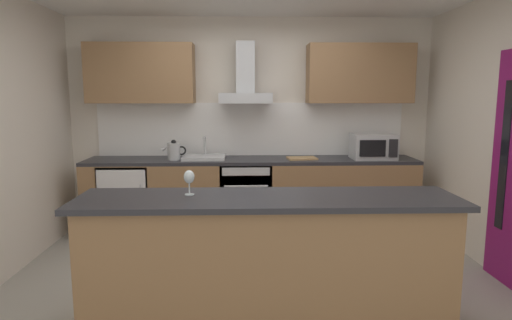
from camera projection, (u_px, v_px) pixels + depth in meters
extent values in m
cube|color=gray|center=(255.00, 284.00, 3.87)|extent=(5.47, 4.60, 0.02)
cube|color=silver|center=(251.00, 123.00, 5.51)|extent=(5.47, 0.12, 2.60)
cube|color=white|center=(251.00, 129.00, 5.45)|extent=(3.80, 0.02, 0.66)
cube|color=olive|center=(252.00, 197.00, 5.27)|extent=(3.94, 0.60, 0.86)
cube|color=#28282D|center=(251.00, 160.00, 5.20)|extent=(3.94, 0.60, 0.04)
cube|color=olive|center=(268.00, 265.00, 3.10)|extent=(2.57, 0.52, 0.92)
cube|color=#28282D|center=(268.00, 199.00, 3.03)|extent=(2.67, 0.64, 0.04)
cube|color=olive|center=(141.00, 73.00, 5.15)|extent=(1.26, 0.32, 0.70)
cube|color=olive|center=(360.00, 74.00, 5.23)|extent=(1.26, 0.32, 0.70)
cube|color=black|center=(504.00, 156.00, 3.81)|extent=(0.01, 0.11, 1.31)
cube|color=slate|center=(246.00, 195.00, 5.24)|extent=(0.60, 0.56, 0.80)
cube|color=black|center=(246.00, 206.00, 4.96)|extent=(0.50, 0.02, 0.48)
cube|color=#B7BABC|center=(246.00, 172.00, 4.90)|extent=(0.54, 0.02, 0.09)
cylinder|color=#B7BABC|center=(246.00, 186.00, 4.89)|extent=(0.49, 0.02, 0.02)
cube|color=white|center=(129.00, 199.00, 5.20)|extent=(0.58, 0.56, 0.85)
cube|color=silver|center=(122.00, 205.00, 4.92)|extent=(0.55, 0.02, 0.80)
cylinder|color=#B7BABC|center=(141.00, 201.00, 4.90)|extent=(0.02, 0.02, 0.38)
cube|color=#B7BABC|center=(373.00, 146.00, 5.17)|extent=(0.50, 0.36, 0.30)
cube|color=black|center=(373.00, 148.00, 4.98)|extent=(0.30, 0.02, 0.19)
cube|color=black|center=(393.00, 148.00, 4.99)|extent=(0.10, 0.01, 0.21)
cube|color=silver|center=(204.00, 157.00, 5.16)|extent=(0.50, 0.40, 0.04)
cylinder|color=#B7BABC|center=(205.00, 147.00, 5.27)|extent=(0.03, 0.03, 0.26)
cylinder|color=#B7BABC|center=(204.00, 138.00, 5.17)|extent=(0.03, 0.16, 0.03)
cylinder|color=#B7BABC|center=(174.00, 151.00, 5.10)|extent=(0.15, 0.15, 0.20)
sphere|color=black|center=(174.00, 142.00, 5.08)|extent=(0.06, 0.06, 0.06)
cone|color=#B7BABC|center=(165.00, 148.00, 5.09)|extent=(0.09, 0.04, 0.07)
torus|color=black|center=(182.00, 151.00, 5.10)|extent=(0.11, 0.02, 0.11)
cube|color=#B7BABC|center=(245.00, 98.00, 5.17)|extent=(0.62, 0.45, 0.12)
cube|color=#B7BABC|center=(245.00, 68.00, 5.16)|extent=(0.22, 0.22, 0.60)
cylinder|color=silver|center=(190.00, 194.00, 3.08)|extent=(0.07, 0.07, 0.01)
cylinder|color=silver|center=(189.00, 188.00, 3.08)|extent=(0.01, 0.01, 0.09)
ellipsoid|color=silver|center=(189.00, 177.00, 3.06)|extent=(0.08, 0.08, 0.10)
cube|color=tan|center=(302.00, 158.00, 5.16)|extent=(0.36, 0.26, 0.02)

